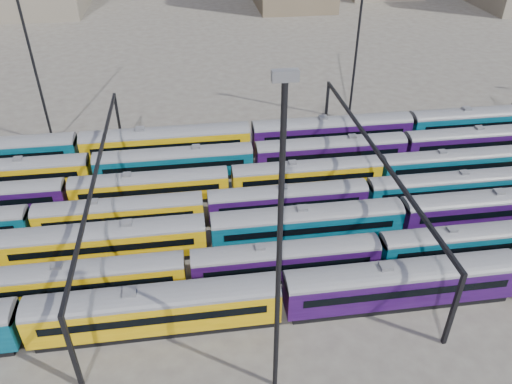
{
  "coord_description": "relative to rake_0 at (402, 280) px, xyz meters",
  "views": [
    {
      "loc": [
        -9.89,
        -45.81,
        34.39
      ],
      "look_at": [
        -3.25,
        0.78,
        3.0
      ],
      "focal_mm": 35.0,
      "sensor_mm": 36.0,
      "label": 1
    }
  ],
  "objects": [
    {
      "name": "rake_0",
      "position": [
        0.0,
        0.0,
        0.0
      ],
      "size": [
        153.08,
        3.2,
        5.39
      ],
      "color": "black",
      "rests_on": "ground"
    },
    {
      "name": "mast_2",
      "position": [
        -12.78,
        -7.0,
        11.14
      ],
      "size": [
        1.4,
        0.5,
        25.6
      ],
      "color": "black",
      "rests_on": "ground"
    },
    {
      "name": "rake_2",
      "position": [
        4.01,
        10.0,
        -0.15
      ],
      "size": [
        124.45,
        3.03,
        5.11
      ],
      "color": "black",
      "rests_on": "ground"
    },
    {
      "name": "rake_3",
      "position": [
        -16.85,
        15.0,
        -0.43
      ],
      "size": [
        111.69,
        2.73,
        4.57
      ],
      "color": "black",
      "rests_on": "ground"
    },
    {
      "name": "rake_6",
      "position": [
        -21.21,
        30.0,
        0.13
      ],
      "size": [
        159.95,
        3.34,
        5.64
      ],
      "color": "black",
      "rests_on": "ground"
    },
    {
      "name": "rake_1",
      "position": [
        -19.08,
        5.0,
        -0.41
      ],
      "size": [
        112.36,
        2.74,
        4.6
      ],
      "color": "black",
      "rests_on": "ground"
    },
    {
      "name": "gantry_1",
      "position": [
        -27.78,
        15.0,
        3.96
      ],
      "size": [
        0.35,
        40.35,
        8.03
      ],
      "color": "black",
      "rests_on": "ground"
    },
    {
      "name": "rake_5",
      "position": [
        0.23,
        25.0,
        -0.2
      ],
      "size": [
        142.62,
        2.98,
        5.01
      ],
      "color": "black",
      "rests_on": "ground"
    },
    {
      "name": "rake_4",
      "position": [
        5.36,
        20.0,
        -0.39
      ],
      "size": [
        113.27,
        2.76,
        4.64
      ],
      "color": "black",
      "rests_on": "ground"
    },
    {
      "name": "ground",
      "position": [
        -7.78,
        15.0,
        -2.83
      ],
      "size": [
        500.0,
        500.0,
        0.0
      ],
      "primitive_type": "plane",
      "color": "#47423C",
      "rests_on": "ground"
    },
    {
      "name": "mast_3",
      "position": [
        7.22,
        39.0,
        11.14
      ],
      "size": [
        1.4,
        0.5,
        25.6
      ],
      "color": "black",
      "rests_on": "ground"
    },
    {
      "name": "mast_1",
      "position": [
        -37.78,
        37.0,
        11.14
      ],
      "size": [
        1.4,
        0.5,
        25.6
      ],
      "color": "black",
      "rests_on": "ground"
    },
    {
      "name": "gantry_2",
      "position": [
        2.22,
        15.0,
        3.96
      ],
      "size": [
        0.35,
        40.35,
        8.03
      ],
      "color": "black",
      "rests_on": "ground"
    }
  ]
}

